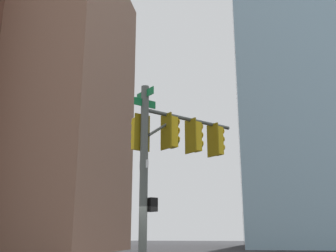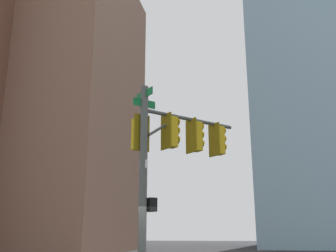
{
  "view_description": "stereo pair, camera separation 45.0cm",
  "coord_description": "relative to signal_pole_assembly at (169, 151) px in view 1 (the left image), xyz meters",
  "views": [
    {
      "loc": [
        -2.38,
        11.43,
        1.72
      ],
      "look_at": [
        -0.22,
        -0.52,
        5.08
      ],
      "focal_mm": 41.92,
      "sensor_mm": 36.0,
      "label": 1
    },
    {
      "loc": [
        -2.82,
        11.34,
        1.72
      ],
      "look_at": [
        -0.22,
        -0.52,
        5.08
      ],
      "focal_mm": 41.92,
      "sensor_mm": 36.0,
      "label": 2
    }
  ],
  "objects": [
    {
      "name": "building_brick_farside",
      "position": [
        33.6,
        -41.74,
        15.93
      ],
      "size": [
        16.66,
        19.57,
        40.4
      ],
      "primitive_type": "cube",
      "color": "#845B47",
      "rests_on": "ground_plane"
    },
    {
      "name": "signal_pole_assembly",
      "position": [
        0.0,
        0.0,
        0.0
      ],
      "size": [
        3.06,
        3.03,
        6.23
      ],
      "rotation": [
        0.0,
        0.0,
        3.96
      ],
      "color": "#4C514C",
      "rests_on": "ground_plane"
    },
    {
      "name": "building_glass_tower",
      "position": [
        -14.5,
        -47.4,
        34.25
      ],
      "size": [
        24.01,
        24.24,
        77.04
      ],
      "primitive_type": "cube",
      "color": "#8CB2C6",
      "rests_on": "ground_plane"
    },
    {
      "name": "building_brick_midblock",
      "position": [
        20.16,
        -26.25,
        11.49
      ],
      "size": [
        18.7,
        17.03,
        31.52
      ],
      "primitive_type": "cube",
      "color": "#845B47",
      "rests_on": "ground_plane"
    }
  ]
}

